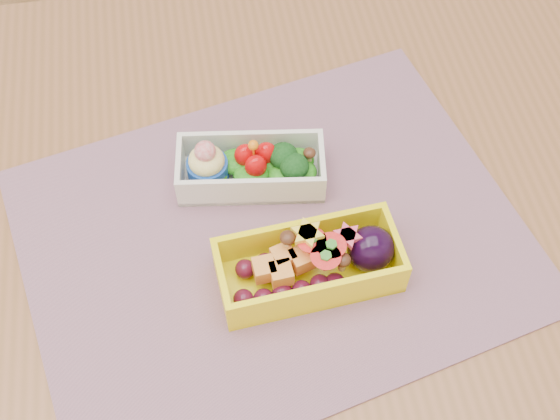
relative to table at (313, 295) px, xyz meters
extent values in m
cube|color=brown|center=(0.00, 0.00, 0.08)|extent=(1.20, 0.80, 0.04)
cube|color=gray|center=(-0.04, 0.02, 0.10)|extent=(0.53, 0.45, 0.00)
cube|color=silver|center=(-0.05, 0.09, 0.12)|extent=(0.15, 0.08, 0.04)
ellipsoid|color=green|center=(-0.05, 0.09, 0.12)|extent=(0.14, 0.07, 0.02)
cylinder|color=#1646A8|center=(-0.09, 0.09, 0.12)|extent=(0.04, 0.04, 0.03)
sphere|color=red|center=(-0.09, 0.09, 0.15)|extent=(0.02, 0.02, 0.02)
ellipsoid|color=#C40709|center=(-0.05, 0.10, 0.13)|extent=(0.02, 0.02, 0.03)
ellipsoid|color=#C40709|center=(-0.05, 0.08, 0.13)|extent=(0.02, 0.02, 0.03)
ellipsoid|color=#C40709|center=(-0.03, 0.10, 0.13)|extent=(0.02, 0.02, 0.03)
sphere|color=orange|center=(-0.05, 0.09, 0.15)|extent=(0.01, 0.01, 0.01)
ellipsoid|color=black|center=(-0.02, 0.09, 0.13)|extent=(0.03, 0.03, 0.02)
ellipsoid|color=black|center=(-0.01, 0.08, 0.13)|extent=(0.03, 0.03, 0.02)
ellipsoid|color=#3F2111|center=(0.01, 0.09, 0.14)|extent=(0.01, 0.01, 0.01)
cube|color=yellow|center=(-0.01, -0.03, 0.12)|extent=(0.17, 0.08, 0.04)
ellipsoid|color=#4D0E24|center=(-0.05, -0.04, 0.12)|extent=(0.09, 0.05, 0.02)
cube|color=orange|center=(-0.04, -0.03, 0.13)|extent=(0.05, 0.04, 0.02)
cone|color=red|center=(-0.01, -0.02, 0.14)|extent=(0.03, 0.03, 0.03)
cone|color=red|center=(0.01, -0.03, 0.14)|extent=(0.03, 0.03, 0.03)
cone|color=red|center=(0.00, -0.04, 0.14)|extent=(0.03, 0.03, 0.03)
cylinder|color=yellow|center=(-0.01, -0.01, 0.15)|extent=(0.03, 0.03, 0.01)
cylinder|color=#E53F5B|center=(0.02, -0.02, 0.15)|extent=(0.03, 0.03, 0.01)
ellipsoid|color=#3F2111|center=(-0.03, -0.01, 0.13)|extent=(0.01, 0.01, 0.01)
ellipsoid|color=#3F2111|center=(0.01, -0.04, 0.13)|extent=(0.01, 0.01, 0.01)
ellipsoid|color=black|center=(0.04, -0.03, 0.13)|extent=(0.04, 0.04, 0.05)
camera|label=1|loc=(-0.09, -0.33, 0.69)|focal=45.90mm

